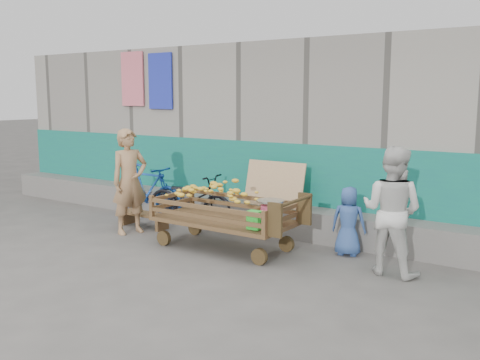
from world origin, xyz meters
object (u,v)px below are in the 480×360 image
Objects in this scene: woman at (392,211)px; bicycle_blue at (148,191)px; vendor_man at (130,181)px; banana_cart at (222,206)px; bicycle_dark at (190,199)px; child at (349,221)px; bench at (145,217)px.

bicycle_blue is (-4.58, 0.62, -0.30)m from woman.
woman is at bearing -67.40° from vendor_man.
bicycle_blue is (-2.25, 0.87, -0.14)m from banana_cart.
bicycle_blue is at bearing 83.73° from bicycle_dark.
woman reaches higher than child.
child is at bearing -26.66° from woman.
banana_cart is at bearing -9.27° from bench.
bench is 3.42m from child.
woman is (4.11, -0.04, 0.60)m from bench.
bench is 0.61× the size of bicycle_blue.
woman is at bearing -106.00° from bicycle_dark.
vendor_man reaches higher than banana_cart.
banana_cart is 2.35m from woman.
child is (3.39, 0.39, 0.30)m from bench.
banana_cart is 1.31× the size of bicycle_dark.
bicycle_blue is (-0.57, 0.98, -0.35)m from vendor_man.
bicycle_dark is (0.40, 0.98, -0.39)m from vendor_man.
woman reaches higher than bicycle_dark.
banana_cart is at bearing -130.44° from bicycle_dark.
woman is 4.63m from bicycle_blue.
banana_cart is at bearing -68.88° from vendor_man.
woman is 0.95× the size of bicycle_dark.
bicycle_dark is at bearing 50.02° from bench.
banana_cart is 2.26× the size of child.
vendor_man is 3.41m from child.
bicycle_dark is (-1.29, 0.87, -0.19)m from banana_cart.
banana_cart is 1.85m from bench.
bicycle_dark is 1.04× the size of bicycle_blue.
vendor_man is at bearing 151.68° from bicycle_dark.
banana_cart is 1.37× the size of woman.
child is at bearing -92.60° from bicycle_blue.
woman is 3.68m from bicycle_dark.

